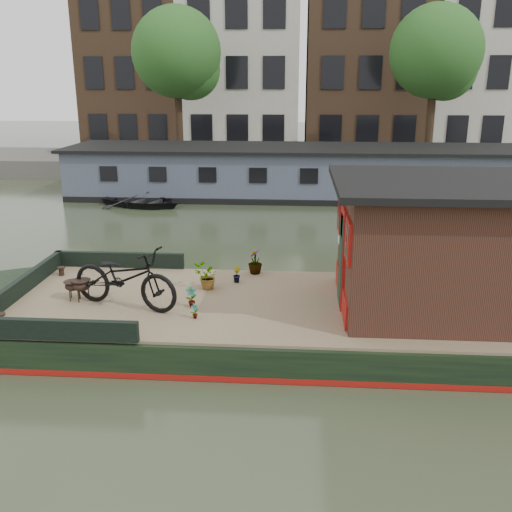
# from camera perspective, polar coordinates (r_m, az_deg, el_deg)

# --- Properties ---
(ground) EXTENTS (120.00, 120.00, 0.00)m
(ground) POSITION_cam_1_polar(r_m,az_deg,el_deg) (11.35, 6.14, -7.77)
(ground) COLOR #2C3723
(ground) RESTS_ON ground
(houseboat_hull) EXTENTS (14.01, 4.02, 0.60)m
(houseboat_hull) POSITION_cam_1_polar(r_m,az_deg,el_deg) (11.27, -0.65, -6.35)
(houseboat_hull) COLOR black
(houseboat_hull) RESTS_ON ground
(houseboat_deck) EXTENTS (11.80, 3.80, 0.05)m
(houseboat_deck) POSITION_cam_1_polar(r_m,az_deg,el_deg) (11.11, 6.24, -4.84)
(houseboat_deck) COLOR #837051
(houseboat_deck) RESTS_ON houseboat_hull
(bow_bulwark) EXTENTS (3.00, 4.00, 0.35)m
(bow_bulwark) POSITION_cam_1_polar(r_m,az_deg,el_deg) (11.95, -18.83, -3.06)
(bow_bulwark) COLOR black
(bow_bulwark) RESTS_ON houseboat_deck
(cabin) EXTENTS (4.00, 3.50, 2.42)m
(cabin) POSITION_cam_1_polar(r_m,az_deg,el_deg) (11.01, 17.89, 1.11)
(cabin) COLOR black
(cabin) RESTS_ON houseboat_deck
(bicycle) EXTENTS (2.36, 1.42, 1.17)m
(bicycle) POSITION_cam_1_polar(r_m,az_deg,el_deg) (10.96, -13.00, -2.10)
(bicycle) COLOR black
(bicycle) RESTS_ON houseboat_deck
(potted_plant_a) EXTENTS (0.26, 0.23, 0.41)m
(potted_plant_a) POSITION_cam_1_polar(r_m,az_deg,el_deg) (10.85, -6.49, -4.08)
(potted_plant_a) COLOR maroon
(potted_plant_a) RESTS_ON houseboat_deck
(potted_plant_b) EXTENTS (0.19, 0.22, 0.34)m
(potted_plant_b) POSITION_cam_1_polar(r_m,az_deg,el_deg) (12.12, -1.97, -1.86)
(potted_plant_b) COLOR brown
(potted_plant_b) RESTS_ON houseboat_deck
(potted_plant_c) EXTENTS (0.64, 0.63, 0.54)m
(potted_plant_c) POSITION_cam_1_polar(r_m,az_deg,el_deg) (11.72, -4.95, -2.08)
(potted_plant_c) COLOR #A85C31
(potted_plant_c) RESTS_ON houseboat_deck
(potted_plant_d) EXTENTS (0.31, 0.31, 0.55)m
(potted_plant_d) POSITION_cam_1_polar(r_m,az_deg,el_deg) (12.63, -0.09, -0.55)
(potted_plant_d) COLOR maroon
(potted_plant_d) RESTS_ON houseboat_deck
(potted_plant_e) EXTENTS (0.17, 0.18, 0.28)m
(potted_plant_e) POSITION_cam_1_polar(r_m,az_deg,el_deg) (10.36, -6.15, -5.50)
(potted_plant_e) COLOR #A64C30
(potted_plant_e) RESTS_ON houseboat_deck
(brazier_front) EXTENTS (0.44, 0.44, 0.42)m
(brazier_front) POSITION_cam_1_polar(r_m,az_deg,el_deg) (11.62, -17.02, -3.27)
(brazier_front) COLOR black
(brazier_front) RESTS_ON houseboat_deck
(brazier_rear) EXTENTS (0.44, 0.44, 0.38)m
(brazier_rear) POSITION_cam_1_polar(r_m,az_deg,el_deg) (11.71, -17.82, -3.29)
(brazier_rear) COLOR black
(brazier_rear) RESTS_ON houseboat_deck
(bollard_port) EXTENTS (0.17, 0.17, 0.19)m
(bollard_port) POSITION_cam_1_polar(r_m,az_deg,el_deg) (13.27, -18.88, -1.45)
(bollard_port) COLOR black
(bollard_port) RESTS_ON houseboat_deck
(bollard_stbd) EXTENTS (0.19, 0.19, 0.22)m
(bollard_stbd) POSITION_cam_1_polar(r_m,az_deg,el_deg) (11.00, -24.21, -5.81)
(bollard_stbd) COLOR black
(bollard_stbd) RESTS_ON houseboat_deck
(dinghy) EXTENTS (3.87, 3.29, 0.68)m
(dinghy) POSITION_cam_1_polar(r_m,az_deg,el_deg) (23.06, -11.31, 5.74)
(dinghy) COLOR black
(dinghy) RESTS_ON ground
(far_houseboat) EXTENTS (20.40, 4.40, 2.11)m
(far_houseboat) POSITION_cam_1_polar(r_m,az_deg,el_deg) (24.59, 5.23, 8.19)
(far_houseboat) COLOR #474D5F
(far_houseboat) RESTS_ON ground
(quay) EXTENTS (60.00, 6.00, 0.90)m
(quay) POSITION_cam_1_polar(r_m,az_deg,el_deg) (31.10, 5.03, 9.09)
(quay) COLOR #47443F
(quay) RESTS_ON ground
(townhouse_row) EXTENTS (27.25, 8.00, 16.50)m
(townhouse_row) POSITION_cam_1_polar(r_m,az_deg,el_deg) (37.93, 5.46, 21.80)
(townhouse_row) COLOR brown
(townhouse_row) RESTS_ON ground
(tree_left) EXTENTS (4.40, 4.40, 7.40)m
(tree_left) POSITION_cam_1_polar(r_m,az_deg,el_deg) (29.98, -7.61, 19.15)
(tree_left) COLOR #332316
(tree_left) RESTS_ON quay
(tree_right) EXTENTS (4.40, 4.40, 7.40)m
(tree_right) POSITION_cam_1_polar(r_m,az_deg,el_deg) (30.12, 17.76, 18.52)
(tree_right) COLOR #332316
(tree_right) RESTS_ON quay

